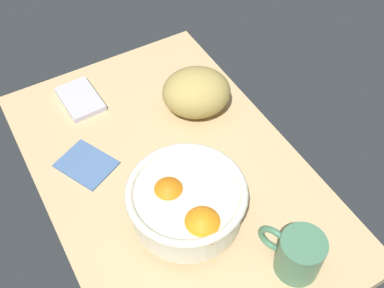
% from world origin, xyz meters
% --- Properties ---
extents(ground_plane, '(0.80, 0.52, 0.03)m').
position_xyz_m(ground_plane, '(0.00, 0.00, -0.01)').
color(ground_plane, tan).
extents(fruit_bowl, '(0.22, 0.22, 0.11)m').
position_xyz_m(fruit_bowl, '(0.12, -0.03, 0.06)').
color(fruit_bowl, silver).
rests_on(fruit_bowl, ground).
extents(bread_loaf, '(0.18, 0.20, 0.11)m').
position_xyz_m(bread_loaf, '(-0.13, 0.14, 0.05)').
color(bread_loaf, tan).
rests_on(bread_loaf, ground).
extents(napkin_folded, '(0.13, 0.09, 0.01)m').
position_xyz_m(napkin_folded, '(-0.29, -0.09, 0.01)').
color(napkin_folded, '#BBB7C8').
rests_on(napkin_folded, ground).
extents(napkin_spare, '(0.14, 0.13, 0.01)m').
position_xyz_m(napkin_spare, '(-0.10, -0.15, 0.00)').
color(napkin_spare, '#486899').
rests_on(napkin_spare, ground).
extents(mug, '(0.12, 0.08, 0.09)m').
position_xyz_m(mug, '(0.30, 0.09, 0.05)').
color(mug, '#467958').
rests_on(mug, ground).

